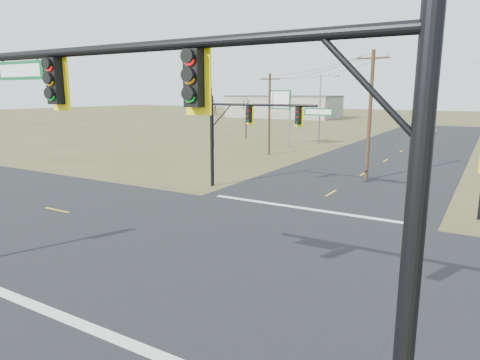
{
  "coord_description": "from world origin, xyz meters",
  "views": [
    {
      "loc": [
        8.9,
        -14.77,
        6.55
      ],
      "look_at": [
        -0.49,
        1.0,
        2.79
      ],
      "focal_mm": 32.0,
      "sensor_mm": 36.0,
      "label": 1
    }
  ],
  "objects_px": {
    "streetlight_c": "(321,105)",
    "bare_tree_a": "(213,107)",
    "utility_pole_far": "(269,113)",
    "utility_pole_near": "(370,114)",
    "highway_sign": "(280,107)",
    "mast_arm_far": "(251,122)",
    "mast_arm_near": "(217,134)",
    "bare_tree_b": "(246,103)"
  },
  "relations": [
    {
      "from": "mast_arm_far",
      "to": "streetlight_c",
      "type": "distance_m",
      "value": 28.8
    },
    {
      "from": "mast_arm_near",
      "to": "bare_tree_a",
      "type": "height_order",
      "value": "mast_arm_near"
    },
    {
      "from": "streetlight_c",
      "to": "highway_sign",
      "type": "bearing_deg",
      "value": -105.62
    },
    {
      "from": "mast_arm_near",
      "to": "utility_pole_near",
      "type": "relative_size",
      "value": 1.21
    },
    {
      "from": "utility_pole_near",
      "to": "highway_sign",
      "type": "distance_m",
      "value": 21.47
    },
    {
      "from": "mast_arm_near",
      "to": "utility_pole_near",
      "type": "distance_m",
      "value": 26.17
    },
    {
      "from": "mast_arm_near",
      "to": "bare_tree_b",
      "type": "bearing_deg",
      "value": 116.35
    },
    {
      "from": "mast_arm_near",
      "to": "bare_tree_b",
      "type": "distance_m",
      "value": 54.8
    },
    {
      "from": "bare_tree_a",
      "to": "bare_tree_b",
      "type": "height_order",
      "value": "bare_tree_b"
    },
    {
      "from": "mast_arm_far",
      "to": "highway_sign",
      "type": "xyz_separation_m",
      "value": [
        -9.06,
        23.23,
        0.16
      ]
    },
    {
      "from": "mast_arm_far",
      "to": "utility_pole_far",
      "type": "xyz_separation_m",
      "value": [
        -6.83,
        16.05,
        -0.16
      ]
    },
    {
      "from": "highway_sign",
      "to": "streetlight_c",
      "type": "bearing_deg",
      "value": 77.97
    },
    {
      "from": "mast_arm_near",
      "to": "utility_pole_far",
      "type": "xyz_separation_m",
      "value": [
        -16.3,
        34.25,
        -1.34
      ]
    },
    {
      "from": "utility_pole_far",
      "to": "bare_tree_a",
      "type": "distance_m",
      "value": 8.18
    },
    {
      "from": "mast_arm_near",
      "to": "bare_tree_b",
      "type": "relative_size",
      "value": 1.81
    },
    {
      "from": "mast_arm_far",
      "to": "utility_pole_near",
      "type": "distance_m",
      "value": 9.61
    },
    {
      "from": "mast_arm_far",
      "to": "streetlight_c",
      "type": "height_order",
      "value": "streetlight_c"
    },
    {
      "from": "mast_arm_near",
      "to": "bare_tree_a",
      "type": "distance_m",
      "value": 43.08
    },
    {
      "from": "utility_pole_far",
      "to": "highway_sign",
      "type": "distance_m",
      "value": 7.52
    },
    {
      "from": "mast_arm_far",
      "to": "bare_tree_a",
      "type": "relative_size",
      "value": 1.42
    },
    {
      "from": "mast_arm_near",
      "to": "streetlight_c",
      "type": "relative_size",
      "value": 1.31
    },
    {
      "from": "utility_pole_far",
      "to": "mast_arm_far",
      "type": "bearing_deg",
      "value": -66.95
    },
    {
      "from": "utility_pole_near",
      "to": "utility_pole_far",
      "type": "distance_m",
      "value": 15.12
    },
    {
      "from": "mast_arm_near",
      "to": "bare_tree_b",
      "type": "xyz_separation_m",
      "value": [
        -26.92,
        47.72,
        -0.66
      ]
    },
    {
      "from": "bare_tree_a",
      "to": "bare_tree_b",
      "type": "distance_m",
      "value": 12.48
    },
    {
      "from": "mast_arm_near",
      "to": "mast_arm_far",
      "type": "xyz_separation_m",
      "value": [
        -9.47,
        18.2,
        -1.18
      ]
    },
    {
      "from": "mast_arm_far",
      "to": "utility_pole_near",
      "type": "relative_size",
      "value": 0.92
    },
    {
      "from": "mast_arm_far",
      "to": "streetlight_c",
      "type": "xyz_separation_m",
      "value": [
        -5.58,
        28.26,
        0.35
      ]
    },
    {
      "from": "streetlight_c",
      "to": "bare_tree_a",
      "type": "xyz_separation_m",
      "value": [
        -9.33,
        -10.95,
        -0.07
      ]
    },
    {
      "from": "utility_pole_near",
      "to": "streetlight_c",
      "type": "xyz_separation_m",
      "value": [
        -11.34,
        20.57,
        -0.01
      ]
    },
    {
      "from": "utility_pole_near",
      "to": "highway_sign",
      "type": "bearing_deg",
      "value": 133.62
    },
    {
      "from": "streetlight_c",
      "to": "bare_tree_a",
      "type": "relative_size",
      "value": 1.43
    },
    {
      "from": "utility_pole_far",
      "to": "streetlight_c",
      "type": "relative_size",
      "value": 0.96
    },
    {
      "from": "bare_tree_a",
      "to": "utility_pole_far",
      "type": "bearing_deg",
      "value": -8.83
    },
    {
      "from": "streetlight_c",
      "to": "bare_tree_b",
      "type": "bearing_deg",
      "value": -167.01
    },
    {
      "from": "mast_arm_near",
      "to": "mast_arm_far",
      "type": "relative_size",
      "value": 1.32
    },
    {
      "from": "highway_sign",
      "to": "mast_arm_near",
      "type": "bearing_deg",
      "value": -43.24
    },
    {
      "from": "streetlight_c",
      "to": "bare_tree_a",
      "type": "bearing_deg",
      "value": -111.34
    },
    {
      "from": "mast_arm_far",
      "to": "utility_pole_far",
      "type": "relative_size",
      "value": 1.04
    },
    {
      "from": "streetlight_c",
      "to": "bare_tree_b",
      "type": "distance_m",
      "value": 11.94
    },
    {
      "from": "utility_pole_far",
      "to": "highway_sign",
      "type": "bearing_deg",
      "value": 107.21
    },
    {
      "from": "highway_sign",
      "to": "bare_tree_a",
      "type": "height_order",
      "value": "highway_sign"
    }
  ]
}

